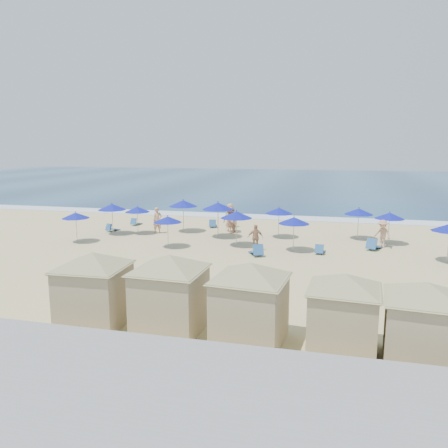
# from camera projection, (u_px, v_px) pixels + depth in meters

# --- Properties ---
(ground) EXTENTS (160.00, 160.00, 0.00)m
(ground) POSITION_uv_depth(u_px,v_px,m) (237.00, 263.00, 23.74)
(ground) COLOR #CFBD83
(ground) RESTS_ON ground
(ocean) EXTENTS (160.00, 80.00, 0.06)m
(ocean) POSITION_uv_depth(u_px,v_px,m) (303.00, 182.00, 76.30)
(ocean) COLOR navy
(ocean) RESTS_ON ground
(surf_line) EXTENTS (160.00, 2.50, 0.08)m
(surf_line) POSITION_uv_depth(u_px,v_px,m) (274.00, 217.00, 38.55)
(surf_line) COLOR white
(surf_line) RESTS_ON ground
(seawall) EXTENTS (160.00, 6.10, 1.22)m
(seawall) POSITION_uv_depth(u_px,v_px,m) (121.00, 378.00, 10.72)
(seawall) COLOR gray
(seawall) RESTS_ON ground
(trash_bin) EXTENTS (0.90, 0.90, 0.78)m
(trash_bin) POSITION_uv_depth(u_px,v_px,m) (334.00, 290.00, 18.12)
(trash_bin) COLOR black
(trash_bin) RESTS_ON ground
(cabana_0) EXTENTS (4.65, 4.65, 2.92)m
(cabana_0) POSITION_uv_depth(u_px,v_px,m) (94.00, 280.00, 15.24)
(cabana_0) COLOR tan
(cabana_0) RESTS_ON ground
(cabana_1) EXTENTS (4.71, 4.71, 2.96)m
(cabana_1) POSITION_uv_depth(u_px,v_px,m) (170.00, 283.00, 14.76)
(cabana_1) COLOR tan
(cabana_1) RESTS_ON ground
(cabana_2) EXTENTS (4.63, 4.63, 2.92)m
(cabana_2) POSITION_uv_depth(u_px,v_px,m) (250.00, 292.00, 13.90)
(cabana_2) COLOR tan
(cabana_2) RESTS_ON ground
(cabana_3) EXTENTS (4.34, 4.34, 2.73)m
(cabana_3) POSITION_uv_depth(u_px,v_px,m) (344.00, 303.00, 13.29)
(cabana_3) COLOR tan
(cabana_3) RESTS_ON ground
(cabana_4) EXTENTS (4.41, 4.41, 2.78)m
(cabana_4) POSITION_uv_depth(u_px,v_px,m) (424.00, 314.00, 12.33)
(cabana_4) COLOR tan
(cabana_4) RESTS_ON ground
(umbrella_0) EXTENTS (2.01, 2.01, 2.29)m
(umbrella_0) POSITION_uv_depth(u_px,v_px,m) (112.00, 207.00, 31.10)
(umbrella_0) COLOR #A5A8AD
(umbrella_0) RESTS_ON ground
(umbrella_1) EXTENTS (1.81, 1.81, 2.06)m
(umbrella_1) POSITION_uv_depth(u_px,v_px,m) (76.00, 215.00, 28.54)
(umbrella_1) COLOR #A5A8AD
(umbrella_1) RESTS_ON ground
(umbrella_2) EXTENTS (1.81, 1.81, 2.05)m
(umbrella_2) POSITION_uv_depth(u_px,v_px,m) (137.00, 209.00, 31.30)
(umbrella_2) COLOR #A5A8AD
(umbrella_2) RESTS_ON ground
(umbrella_3) EXTENTS (1.80, 1.80, 2.05)m
(umbrella_3) POSITION_uv_depth(u_px,v_px,m) (168.00, 219.00, 27.08)
(umbrella_3) COLOR #A5A8AD
(umbrella_3) RESTS_ON ground
(umbrella_4) EXTENTS (2.15, 2.15, 2.45)m
(umbrella_4) POSITION_uv_depth(u_px,v_px,m) (183.00, 203.00, 32.00)
(umbrella_4) COLOR #A5A8AD
(umbrella_4) RESTS_ON ground
(umbrella_5) EXTENTS (2.23, 2.23, 2.54)m
(umbrella_5) POSITION_uv_depth(u_px,v_px,m) (218.00, 206.00, 29.96)
(umbrella_5) COLOR #A5A8AD
(umbrella_5) RESTS_ON ground
(umbrella_6) EXTENTS (2.04, 2.04, 2.33)m
(umbrella_6) POSITION_uv_depth(u_px,v_px,m) (236.00, 215.00, 27.37)
(umbrella_6) COLOR #A5A8AD
(umbrella_6) RESTS_ON ground
(umbrella_7) EXTENTS (1.91, 1.91, 2.17)m
(umbrella_7) POSITION_uv_depth(u_px,v_px,m) (279.00, 211.00, 29.94)
(umbrella_7) COLOR #A5A8AD
(umbrella_7) RESTS_ON ground
(umbrella_8) EXTENTS (1.90, 1.90, 2.17)m
(umbrella_8) POSITION_uv_depth(u_px,v_px,m) (294.00, 220.00, 26.07)
(umbrella_8) COLOR #A5A8AD
(umbrella_8) RESTS_ON ground
(umbrella_9) EXTENTS (1.94, 1.94, 2.21)m
(umbrella_9) POSITION_uv_depth(u_px,v_px,m) (359.00, 211.00, 29.42)
(umbrella_9) COLOR #A5A8AD
(umbrella_9) RESTS_ON ground
(umbrella_10) EXTENTS (1.88, 1.88, 2.14)m
(umbrella_10) POSITION_uv_depth(u_px,v_px,m) (390.00, 216.00, 27.97)
(umbrella_10) COLOR #A5A8AD
(umbrella_10) RESTS_ON ground
(beach_chair_0) EXTENTS (0.80, 1.21, 0.61)m
(beach_chair_0) POSITION_uv_depth(u_px,v_px,m) (112.00, 228.00, 32.50)
(beach_chair_0) COLOR #2A5A9A
(beach_chair_0) RESTS_ON ground
(beach_chair_1) EXTENTS (0.65, 1.18, 0.62)m
(beach_chair_1) POSITION_uv_depth(u_px,v_px,m) (136.00, 223.00, 34.99)
(beach_chair_1) COLOR #2A5A9A
(beach_chair_1) RESTS_ON ground
(beach_chair_2) EXTENTS (0.74, 1.27, 0.66)m
(beach_chair_2) POSITION_uv_depth(u_px,v_px,m) (213.00, 224.00, 34.11)
(beach_chair_2) COLOR #2A5A9A
(beach_chair_2) RESTS_ON ground
(beach_chair_3) EXTENTS (1.11, 1.47, 0.74)m
(beach_chair_3) POSITION_uv_depth(u_px,v_px,m) (257.00, 251.00, 25.28)
(beach_chair_3) COLOR #2A5A9A
(beach_chair_3) RESTS_ON ground
(beach_chair_4) EXTENTS (0.63, 1.17, 0.62)m
(beach_chair_4) POSITION_uv_depth(u_px,v_px,m) (320.00, 250.00, 25.74)
(beach_chair_4) COLOR #2A5A9A
(beach_chair_4) RESTS_ON ground
(beach_chair_5) EXTENTS (1.13, 1.51, 0.76)m
(beach_chair_5) POSITION_uv_depth(u_px,v_px,m) (373.00, 246.00, 26.70)
(beach_chair_5) COLOR #2A5A9A
(beach_chair_5) RESTS_ON ground
(beachgoer_0) EXTENTS (0.81, 0.81, 1.89)m
(beachgoer_0) POSITION_uv_depth(u_px,v_px,m) (157.00, 220.00, 31.64)
(beachgoer_0) COLOR tan
(beachgoer_0) RESTS_ON ground
(beachgoer_1) EXTENTS (0.75, 0.94, 1.88)m
(beachgoer_1) POSITION_uv_depth(u_px,v_px,m) (231.00, 220.00, 31.82)
(beachgoer_1) COLOR tan
(beachgoer_1) RESTS_ON ground
(beachgoer_2) EXTENTS (1.02, 0.63, 1.61)m
(beachgoer_2) POSITION_uv_depth(u_px,v_px,m) (255.00, 237.00, 26.41)
(beachgoer_2) COLOR tan
(beachgoer_2) RESTS_ON ground
(beachgoer_3) EXTENTS (1.28, 1.21, 1.74)m
(beachgoer_3) POSITION_uv_depth(u_px,v_px,m) (382.00, 234.00, 27.22)
(beachgoer_3) COLOR tan
(beachgoer_3) RESTS_ON ground
(beachgoer_4) EXTENTS (1.01, 0.76, 1.87)m
(beachgoer_4) POSITION_uv_depth(u_px,v_px,m) (230.00, 215.00, 34.03)
(beachgoer_4) COLOR tan
(beachgoer_4) RESTS_ON ground
(beachgoer_5) EXTENTS (1.32, 1.00, 1.82)m
(beachgoer_5) POSITION_uv_depth(u_px,v_px,m) (230.00, 219.00, 32.26)
(beachgoer_5) COLOR tan
(beachgoer_5) RESTS_ON ground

